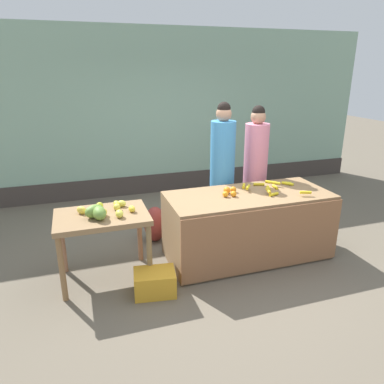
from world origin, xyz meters
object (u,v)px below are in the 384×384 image
object	(u,v)px
vendor_woman_blue_shirt	(222,171)
produce_crate	(155,282)
vendor_woman_pink_shirt	(255,170)
produce_sack	(155,224)

from	to	relation	value
vendor_woman_blue_shirt	produce_crate	size ratio (longest dim) A/B	4.32
vendor_woman_pink_shirt	produce_sack	xyz separation A→B (m)	(-1.49, 0.06, -0.68)
produce_sack	vendor_woman_pink_shirt	bearing A→B (deg)	-2.26
produce_crate	produce_sack	xyz separation A→B (m)	(0.29, 1.24, 0.12)
vendor_woman_pink_shirt	produce_crate	xyz separation A→B (m)	(-1.77, -1.19, -0.80)
produce_sack	vendor_woman_blue_shirt	bearing A→B (deg)	-5.16
vendor_woman_pink_shirt	produce_crate	bearing A→B (deg)	-146.25
vendor_woman_blue_shirt	produce_crate	distance (m)	1.89
vendor_woman_pink_shirt	produce_sack	world-z (taller)	vendor_woman_pink_shirt
vendor_woman_blue_shirt	vendor_woman_pink_shirt	bearing A→B (deg)	3.04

